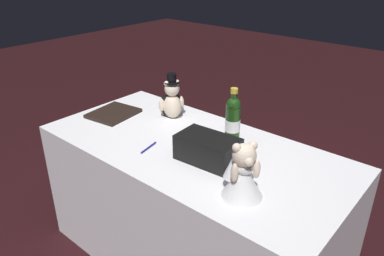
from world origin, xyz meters
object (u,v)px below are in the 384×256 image
object	(u,v)px
teddy_bear_groom	(172,101)
gift_case_black	(208,149)
signing_pen	(148,148)
guestbook	(113,113)
champagne_bottle	(233,118)
teddy_bear_bride	(242,171)

from	to	relation	value
teddy_bear_groom	gift_case_black	bearing A→B (deg)	151.14
signing_pen	guestbook	world-z (taller)	guestbook
champagne_bottle	signing_pen	xyz separation A→B (m)	(0.26, 0.36, -0.12)
teddy_bear_groom	champagne_bottle	size ratio (longest dim) A/B	0.95
signing_pen	gift_case_black	xyz separation A→B (m)	(-0.30, -0.11, 0.06)
teddy_bear_bride	signing_pen	xyz separation A→B (m)	(0.56, -0.02, -0.10)
guestbook	signing_pen	bearing A→B (deg)	153.63
teddy_bear_groom	guestbook	size ratio (longest dim) A/B	1.02
gift_case_black	teddy_bear_groom	bearing A→B (deg)	-28.86
champagne_bottle	signing_pen	world-z (taller)	champagne_bottle
teddy_bear_bride	gift_case_black	bearing A→B (deg)	-24.46
champagne_bottle	guestbook	size ratio (longest dim) A/B	1.06
champagne_bottle	gift_case_black	size ratio (longest dim) A/B	0.95
signing_pen	guestbook	size ratio (longest dim) A/B	0.50
gift_case_black	guestbook	xyz separation A→B (m)	(0.76, -0.05, -0.05)
signing_pen	guestbook	distance (m)	0.49
signing_pen	gift_case_black	bearing A→B (deg)	-160.38
signing_pen	teddy_bear_groom	bearing A→B (deg)	-63.79
guestbook	teddy_bear_groom	bearing A→B (deg)	-151.51
teddy_bear_bride	signing_pen	world-z (taller)	teddy_bear_bride
teddy_bear_bride	champagne_bottle	world-z (taller)	champagne_bottle
champagne_bottle	guestbook	bearing A→B (deg)	15.60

